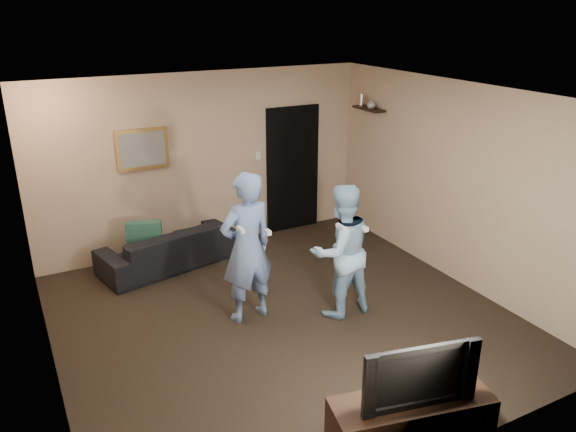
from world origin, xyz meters
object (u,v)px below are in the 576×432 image
sofa (169,247)px  wii_player_right (341,251)px  tv_console (410,423)px  wii_player_left (247,248)px  television (415,370)px

sofa → wii_player_right: bearing=110.4°
wii_player_right → tv_console: bearing=-107.6°
wii_player_left → television: bearing=-82.6°
wii_player_right → wii_player_left: bearing=158.4°
tv_console → wii_player_left: wii_player_left is taller
wii_player_right → sofa: bearing=122.8°
wii_player_left → wii_player_right: 1.09m
television → wii_player_right: (0.68, 2.14, 0.03)m
sofa → television: television is taller
sofa → tv_console: 4.40m
television → wii_player_right: size_ratio=0.60×
tv_console → wii_player_left: bearing=109.9°
sofa → tv_console: sofa is taller
television → wii_player_right: wii_player_right is taller
tv_console → television: bearing=0.0°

